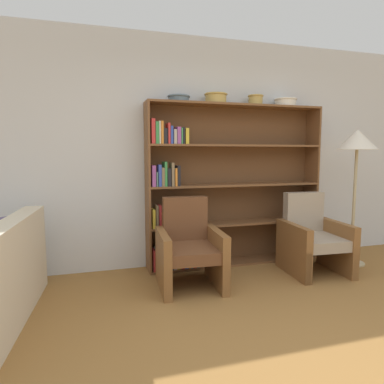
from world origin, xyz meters
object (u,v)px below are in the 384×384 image
(bowl_sage, at_px, (285,102))
(armchair_leather, at_px, (189,249))
(bookshelf, at_px, (219,189))
(bowl_copper, at_px, (216,98))
(bowl_brass, at_px, (179,98))
(armchair_cushioned, at_px, (313,239))
(bowl_slate, at_px, (256,100))
(floor_lamp, at_px, (357,146))

(bowl_sage, xyz_separation_m, armchair_leather, (-1.40, -0.53, -1.62))
(bookshelf, height_order, bowl_copper, bowl_copper)
(bowl_brass, xyz_separation_m, armchair_cushioned, (1.46, -0.53, -1.61))
(bowl_slate, relative_size, armchair_leather, 0.21)
(bookshelf, height_order, armchair_cushioned, bookshelf)
(bookshelf, xyz_separation_m, floor_lamp, (1.59, -0.46, 0.53))
(bowl_sage, distance_m, armchair_cushioned, 1.71)
(bookshelf, relative_size, bowl_brass, 8.38)
(bowl_brass, height_order, bowl_copper, bowl_copper)
(bookshelf, xyz_separation_m, bowl_slate, (0.45, -0.02, 1.09))
(bowl_brass, relative_size, bowl_slate, 1.36)
(floor_lamp, bearing_deg, armchair_leather, -177.51)
(bowl_copper, xyz_separation_m, bowl_sage, (0.93, -0.00, -0.01))
(armchair_cushioned, distance_m, floor_lamp, 1.26)
(bowl_slate, height_order, bowl_sage, bowl_slate)
(bowl_copper, height_order, armchair_leather, bowl_copper)
(bowl_brass, distance_m, bowl_copper, 0.45)
(bowl_slate, xyz_separation_m, armchair_leather, (-0.99, -0.53, -1.64))
(bowl_copper, bearing_deg, bowl_slate, -0.00)
(bowl_brass, bearing_deg, bowl_sage, 0.00)
(bookshelf, distance_m, floor_lamp, 1.74)
(bowl_sage, distance_m, floor_lamp, 1.01)
(bookshelf, relative_size, armchair_leather, 2.43)
(bowl_sage, relative_size, floor_lamp, 0.17)
(bowl_slate, relative_size, floor_lamp, 0.12)
(bowl_slate, bearing_deg, armchair_leather, -151.80)
(bowl_brass, xyz_separation_m, floor_lamp, (2.10, -0.44, -0.53))
(armchair_cushioned, bearing_deg, bowl_slate, -43.09)
(armchair_cushioned, bearing_deg, bowl_sage, -76.89)
(bookshelf, bearing_deg, armchair_cushioned, -30.29)
(bowl_copper, distance_m, bowl_sage, 0.93)
(armchair_leather, height_order, armchair_cushioned, same)
(bowl_brass, bearing_deg, bowl_slate, 0.00)
(armchair_leather, height_order, floor_lamp, floor_lamp)
(armchair_leather, distance_m, armchair_cushioned, 1.49)
(bowl_sage, xyz_separation_m, floor_lamp, (0.73, -0.44, -0.55))
(bowl_sage, bearing_deg, armchair_leather, -159.24)
(bookshelf, distance_m, bowl_sage, 1.38)
(bookshelf, relative_size, bowl_slate, 11.42)
(bowl_slate, relative_size, bowl_sage, 0.69)
(bowl_slate, relative_size, armchair_cushioned, 0.21)
(bowl_sage, relative_size, armchair_cushioned, 0.31)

